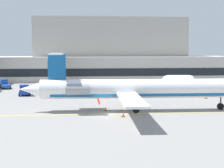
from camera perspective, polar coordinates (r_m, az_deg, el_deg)
ground at (r=43.46m, az=-1.25°, el=-5.17°), size 120.00×120.00×0.11m
terminal_building at (r=88.90m, az=-3.77°, el=4.59°), size 78.63×11.86×16.36m
jet_bridge_east at (r=71.47m, az=-9.00°, el=3.09°), size 2.40×21.17×6.15m
regional_jet at (r=45.72m, az=4.76°, el=-0.81°), size 32.83×25.21×7.74m
baggage_tug at (r=62.10m, az=-14.46°, el=-1.06°), size 2.34×3.33×1.98m
pushback_tractor at (r=73.90m, az=-17.54°, el=-0.06°), size 2.90×3.71×1.91m
belt_loader at (r=63.99m, az=-7.82°, el=-0.70°), size 2.72×3.35×2.05m
fuel_tank at (r=71.93m, az=11.09°, el=0.49°), size 7.02×2.57×2.79m
safety_cone_alpha at (r=45.74m, az=-1.12°, el=-4.22°), size 0.47×0.47×0.55m
safety_cone_bravo at (r=58.96m, az=15.48°, el=-2.11°), size 0.47×0.47×0.55m
safety_cone_charlie at (r=41.84m, az=1.88°, el=-5.20°), size 0.47×0.47×0.55m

